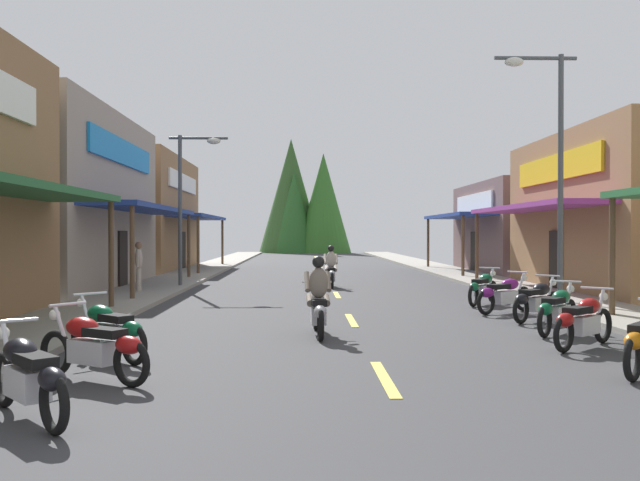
% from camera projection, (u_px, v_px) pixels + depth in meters
% --- Properties ---
extents(ground, '(10.35, 84.92, 0.10)m').
position_uv_depth(ground, '(329.00, 283.00, 28.78)').
color(ground, '#38383A').
extents(sidewalk_left, '(2.49, 84.92, 0.12)m').
position_uv_depth(sidewalk_left, '(174.00, 281.00, 28.61)').
color(sidewalk_left, gray).
rests_on(sidewalk_left, ground).
extents(sidewalk_right, '(2.49, 84.92, 0.12)m').
position_uv_depth(sidewalk_right, '(483.00, 280.00, 28.94)').
color(sidewalk_right, gray).
rests_on(sidewalk_right, ground).
extents(centerline_dashes, '(0.16, 58.71, 0.01)m').
position_uv_depth(centerline_dashes, '(327.00, 277.00, 31.88)').
color(centerline_dashes, '#E0C64C').
rests_on(centerline_dashes, ground).
extents(storefront_left_middle, '(10.10, 11.68, 6.35)m').
position_uv_depth(storefront_left_middle, '(7.00, 201.00, 25.06)').
color(storefront_left_middle, gray).
rests_on(storefront_left_middle, ground).
extents(storefront_left_far, '(9.90, 11.68, 6.15)m').
position_uv_depth(storefront_left_far, '(108.00, 214.00, 37.89)').
color(storefront_left_far, olive).
rests_on(storefront_left_far, ground).
extents(storefront_right_far, '(8.04, 9.97, 4.56)m').
position_uv_depth(storefront_right_far, '(535.00, 228.00, 35.48)').
color(storefront_right_far, brown).
rests_on(storefront_right_far, ground).
extents(streetlamp_left, '(2.14, 0.30, 5.58)m').
position_uv_depth(streetlamp_left, '(190.00, 187.00, 25.34)').
color(streetlamp_left, '#474C51').
rests_on(streetlamp_left, ground).
extents(streetlamp_right, '(2.14, 0.30, 6.64)m').
position_uv_depth(streetlamp_right, '(549.00, 145.00, 18.03)').
color(streetlamp_right, '#474C51').
rests_on(streetlamp_right, ground).
extents(motorcycle_parked_right_2, '(1.64, 1.52, 1.04)m').
position_uv_depth(motorcycle_parked_right_2, '(583.00, 320.00, 12.15)').
color(motorcycle_parked_right_2, black).
rests_on(motorcycle_parked_right_2, ground).
extents(motorcycle_parked_right_3, '(1.43, 1.72, 1.04)m').
position_uv_depth(motorcycle_parked_right_3, '(557.00, 309.00, 13.90)').
color(motorcycle_parked_right_3, black).
rests_on(motorcycle_parked_right_3, ground).
extents(motorcycle_parked_right_4, '(1.61, 1.56, 1.04)m').
position_uv_depth(motorcycle_parked_right_4, '(537.00, 300.00, 15.87)').
color(motorcycle_parked_right_4, black).
rests_on(motorcycle_parked_right_4, ground).
extents(motorcycle_parked_right_5, '(1.78, 1.35, 1.04)m').
position_uv_depth(motorcycle_parked_right_5, '(504.00, 294.00, 17.49)').
color(motorcycle_parked_right_5, black).
rests_on(motorcycle_parked_right_5, ground).
extents(motorcycle_parked_right_6, '(1.31, 1.81, 1.04)m').
position_uv_depth(motorcycle_parked_right_6, '(483.00, 287.00, 19.52)').
color(motorcycle_parked_right_6, black).
rests_on(motorcycle_parked_right_6, ground).
extents(motorcycle_parked_left_0, '(1.47, 1.69, 1.04)m').
position_uv_depth(motorcycle_parked_left_0, '(28.00, 375.00, 7.44)').
color(motorcycle_parked_left_0, black).
rests_on(motorcycle_parked_left_0, ground).
extents(motorcycle_parked_left_1, '(1.85, 1.25, 1.04)m').
position_uv_depth(motorcycle_parked_left_1, '(94.00, 345.00, 9.41)').
color(motorcycle_parked_left_1, black).
rests_on(motorcycle_parked_left_1, ground).
extents(motorcycle_parked_left_2, '(1.63, 1.53, 1.04)m').
position_uv_depth(motorcycle_parked_left_2, '(108.00, 329.00, 11.01)').
color(motorcycle_parked_left_2, black).
rests_on(motorcycle_parked_left_2, ground).
extents(rider_cruising_lead, '(0.60, 2.14, 1.57)m').
position_uv_depth(rider_cruising_lead, '(318.00, 303.00, 13.58)').
color(rider_cruising_lead, black).
rests_on(rider_cruising_lead, ground).
extents(rider_cruising_trailing, '(0.60, 2.14, 1.57)m').
position_uv_depth(rider_cruising_trailing, '(331.00, 270.00, 25.78)').
color(rider_cruising_trailing, black).
rests_on(rider_cruising_trailing, ground).
extents(pedestrian_by_shop, '(0.29, 0.57, 1.74)m').
position_uv_depth(pedestrian_by_shop, '(139.00, 264.00, 22.70)').
color(pedestrian_by_shop, '#B2A599').
rests_on(pedestrian_by_shop, ground).
extents(treeline_backdrop, '(9.60, 8.12, 11.97)m').
position_uv_depth(treeline_backdrop, '(298.00, 202.00, 72.93)').
color(treeline_backdrop, '#2C5023').
rests_on(treeline_backdrop, ground).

